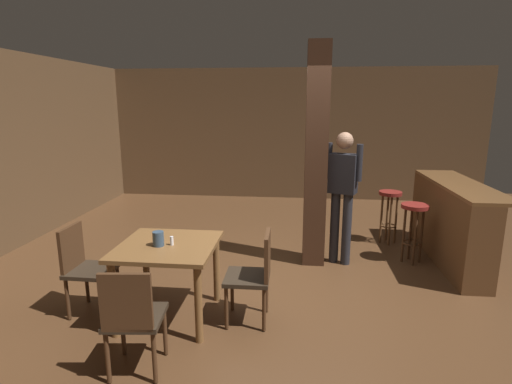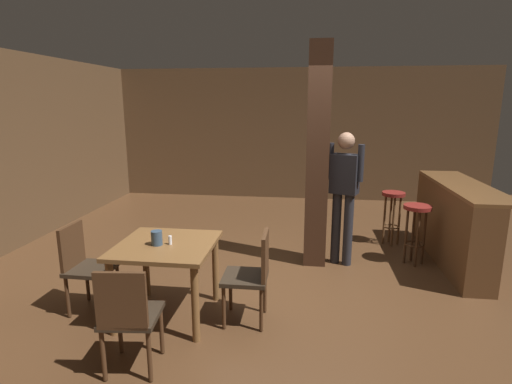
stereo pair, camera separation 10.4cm
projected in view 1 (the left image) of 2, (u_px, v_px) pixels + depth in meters
ground_plane at (287, 287)px, 4.60m from camera, size 10.80×10.80×0.00m
wall_back at (294, 135)px, 8.66m from camera, size 8.00×0.10×2.80m
pillar at (316, 158)px, 5.02m from camera, size 0.28×0.28×2.80m
dining_table at (168, 257)px, 3.83m from camera, size 0.91×0.91×0.76m
chair_east at (255, 272)px, 3.78m from camera, size 0.43×0.43×0.89m
chair_south at (132, 316)px, 3.00m from camera, size 0.46×0.46×0.89m
chair_west at (84, 265)px, 3.95m from camera, size 0.43×0.43×0.89m
napkin_cup at (158, 239)px, 3.74m from camera, size 0.11×0.11×0.14m
salt_shaker at (172, 241)px, 3.76m from camera, size 0.03×0.03×0.09m
standing_person at (342, 189)px, 5.09m from camera, size 0.46×0.31×1.72m
bar_counter at (449, 222)px, 5.28m from camera, size 0.56×2.12×1.05m
bar_stool_near at (414, 219)px, 5.19m from camera, size 0.35×0.35×0.79m
bar_stool_mid at (390, 205)px, 5.93m from camera, size 0.33×0.33×0.80m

